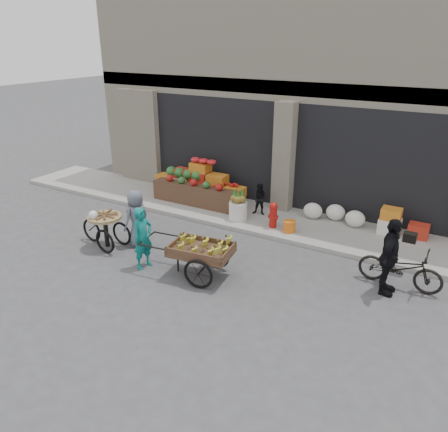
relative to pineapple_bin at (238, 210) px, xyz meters
The scene contains 15 objects.
ground 3.70m from the pineapple_bin, 78.23° to the right, with size 80.00×80.00×0.00m, color #424244.
sidewalk 0.95m from the pineapple_bin, 33.69° to the left, with size 18.00×2.20×0.12m, color gray.
building 5.41m from the pineapple_bin, 80.40° to the left, with size 14.00×6.45×7.00m.
fruit_display 1.92m from the pineapple_bin, 155.76° to the left, with size 3.10×1.12×1.24m.
pineapple_bin is the anchor object (origin of this frame).
fire_hydrant 1.11m from the pineapple_bin, ahead, with size 0.22×0.22×0.71m.
orange_bucket 1.61m from the pineapple_bin, ahead, with size 0.32×0.32×0.30m, color orange.
right_bay_goods 3.54m from the pineapple_bin, 18.10° to the left, with size 3.35×0.60×0.70m.
seated_person 0.75m from the pineapple_bin, 56.31° to the left, with size 0.45×0.35×0.93m, color black.
banana_cart 3.17m from the pineapple_bin, 77.66° to the right, with size 2.36×1.19×0.95m.
vendor_woman 3.43m from the pineapple_bin, 101.17° to the right, with size 0.53×0.35×1.45m, color #0E706B.
tricycle_cart 3.70m from the pineapple_bin, 125.88° to the right, with size 1.44×0.89×0.95m.
vendor_grey 2.97m from the pineapple_bin, 121.47° to the right, with size 0.71×0.46×1.46m, color slate.
bicycle 4.77m from the pineapple_bin, 16.34° to the right, with size 0.60×1.72×0.90m, color black.
cyclist 4.73m from the pineapple_bin, 21.70° to the right, with size 0.97×0.40×1.65m, color black.
Camera 1 is at (4.61, -6.57, 4.96)m, focal length 35.00 mm.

